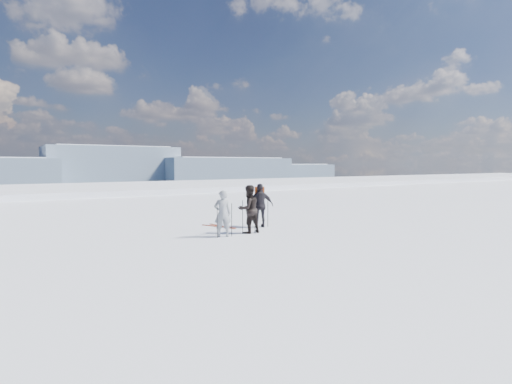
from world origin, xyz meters
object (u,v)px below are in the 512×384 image
at_px(skier_grey, 222,214).
at_px(skis_loose, 220,226).
at_px(skier_pack, 260,205).
at_px(skier_dark, 249,209).

distance_m(skier_grey, skis_loose, 2.42).
bearing_deg(skier_pack, skis_loose, -11.38).
bearing_deg(skier_dark, skis_loose, -86.53).
height_order(skier_grey, skier_dark, skier_dark).
bearing_deg(skier_grey, skier_pack, -137.13).
height_order(skier_pack, skis_loose, skier_pack).
bearing_deg(skier_grey, skier_dark, -154.83).
xyz_separation_m(skier_grey, skier_pack, (2.32, 1.08, 0.07)).
xyz_separation_m(skier_dark, skis_loose, (-0.19, 1.90, -0.88)).
distance_m(skier_dark, skier_pack, 1.47).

